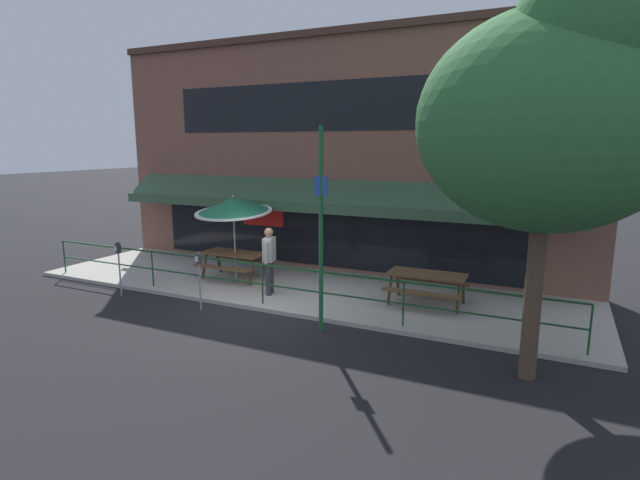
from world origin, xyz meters
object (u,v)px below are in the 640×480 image
Objects in this scene: parking_meter_far at (199,263)px; street_tree_curbside at (557,106)px; picnic_table_centre at (427,280)px; pedestrian_walking at (269,257)px; parking_meter_near at (118,253)px; street_sign_pole at (321,229)px; picnic_table_left at (234,258)px; patio_umbrella_left at (233,206)px.

street_tree_curbside reaches higher than parking_meter_far.
street_tree_curbside is (2.52, -2.89, 3.70)m from picnic_table_centre.
pedestrian_walking is (-3.79, -0.87, 0.35)m from picnic_table_centre.
parking_meter_near is 2.59m from parking_meter_far.
parking_meter_near and parking_meter_far have the same top height.
street_sign_pole is 0.65× the size of street_tree_curbside.
pedestrian_walking is at bearing -26.89° from picnic_table_left.
pedestrian_walking is 0.41× the size of street_sign_pole.
parking_meter_far is (-0.96, -1.55, 0.09)m from pedestrian_walking.
pedestrian_walking reaches higher than parking_meter_far.
parking_meter_near is at bearing -127.69° from patio_umbrella_left.
pedestrian_walking is at bearing 145.33° from street_sign_pole.
street_tree_curbside is (7.27, -0.46, 3.26)m from parking_meter_far.
street_sign_pole is (5.69, 0.04, 1.02)m from parking_meter_near.
picnic_table_left is at bearing 153.11° from pedestrian_walking.
street_sign_pole reaches higher than patio_umbrella_left.
street_sign_pole is at bearing 172.81° from street_tree_curbside.
street_sign_pole is at bearing -31.42° from picnic_table_left.
parking_meter_near is 0.22× the size of street_tree_curbside.
parking_meter_near is (-1.87, -2.37, 0.44)m from picnic_table_left.
street_tree_curbside is (4.16, -0.53, 2.24)m from street_sign_pole.
picnic_table_left is 1.00× the size of picnic_table_centre.
parking_meter_far is at bearing -153.00° from picnic_table_centre.
parking_meter_far is at bearing 176.35° from street_tree_curbside.
picnic_table_centre is at bearing 12.97° from pedestrian_walking.
parking_meter_near is at bearing 179.50° from parking_meter_far.
picnic_table_centre is 0.28× the size of street_tree_curbside.
street_sign_pole is 4.76m from street_tree_curbside.
patio_umbrella_left reaches higher than parking_meter_near.
parking_meter_near is at bearing -128.21° from picnic_table_left.
pedestrian_walking is 0.26× the size of street_tree_curbside.
street_sign_pole is (2.15, -1.49, 1.11)m from pedestrian_walking.
parking_meter_far is at bearing -73.65° from patio_umbrella_left.
parking_meter_far is 3.27m from street_sign_pole.
street_tree_curbside is at bearing -17.68° from pedestrian_walking.
parking_meter_near is (-3.54, -1.53, 0.09)m from pedestrian_walking.
patio_umbrella_left is 0.37× the size of street_tree_curbside.
patio_umbrella_left is at bearing 148.10° from street_sign_pole.
picnic_table_centre is at bearing 18.11° from parking_meter_near.
street_sign_pole reaches higher than picnic_table_left.
street_sign_pole is (3.11, 0.06, 1.02)m from parking_meter_far.
street_sign_pole is (3.82, -2.34, 1.46)m from picnic_table_left.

